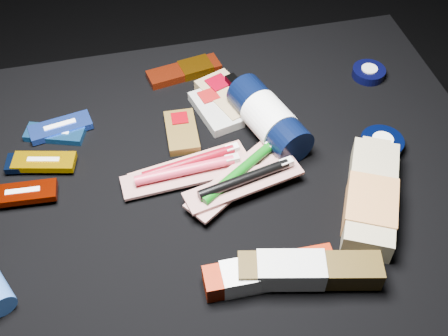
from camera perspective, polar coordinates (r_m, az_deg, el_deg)
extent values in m
plane|color=black|center=(1.29, -0.56, -12.74)|extent=(3.00, 3.00, 0.00)
cube|color=black|center=(1.11, -0.64, -7.91)|extent=(0.98, 0.78, 0.40)
cube|color=#1A528F|center=(1.06, -16.81, 3.34)|extent=(0.11, 0.07, 0.01)
cube|color=white|center=(1.06, -16.82, 3.37)|extent=(0.05, 0.03, 0.01)
cube|color=#2242AF|center=(1.07, -16.26, 3.99)|extent=(0.12, 0.06, 0.01)
cube|color=white|center=(1.07, -16.27, 4.02)|extent=(0.06, 0.02, 0.01)
cube|color=black|center=(1.02, -18.47, 0.55)|extent=(0.11, 0.06, 0.01)
cube|color=silver|center=(1.02, -18.48, 0.58)|extent=(0.05, 0.02, 0.01)
cube|color=#DA9B00|center=(1.01, -17.80, 0.60)|extent=(0.11, 0.06, 0.01)
cube|color=beige|center=(1.01, -17.82, 0.63)|extent=(0.06, 0.02, 0.01)
cube|color=#6A1001|center=(0.97, -19.69, -2.43)|extent=(0.11, 0.05, 0.01)
cube|color=silver|center=(0.97, -19.70, -2.40)|extent=(0.06, 0.01, 0.01)
cube|color=#564017|center=(1.02, -4.32, 3.69)|extent=(0.06, 0.10, 0.02)
cube|color=#6B0007|center=(1.04, -4.51, 4.76)|extent=(0.03, 0.03, 0.02)
cube|color=#ABABA4|center=(1.06, -0.84, 5.95)|extent=(0.09, 0.13, 0.02)
cube|color=maroon|center=(1.08, -1.56, 7.00)|extent=(0.04, 0.04, 0.02)
cube|color=#A08559|center=(1.08, 0.42, 7.23)|extent=(0.11, 0.15, 0.02)
cube|color=#66000E|center=(1.10, -0.60, 8.28)|extent=(0.05, 0.05, 0.02)
cube|color=maroon|center=(1.15, -4.08, 9.78)|extent=(0.15, 0.07, 0.02)
cube|color=#965709|center=(1.15, -2.90, 10.15)|extent=(0.07, 0.06, 0.02)
cylinder|color=black|center=(1.01, 4.56, 5.07)|extent=(0.12, 0.19, 0.07)
cylinder|color=white|center=(1.00, 4.65, 4.92)|extent=(0.09, 0.10, 0.07)
cylinder|color=black|center=(1.07, 1.59, 8.33)|extent=(0.03, 0.03, 0.03)
cube|color=black|center=(1.09, 0.95, 8.75)|extent=(0.03, 0.04, 0.02)
cylinder|color=black|center=(1.18, 14.48, 9.37)|extent=(0.07, 0.07, 0.02)
cylinder|color=beige|center=(1.18, 14.49, 9.42)|extent=(0.03, 0.03, 0.02)
cylinder|color=black|center=(1.04, 15.71, 2.38)|extent=(0.08, 0.08, 0.02)
cylinder|color=white|center=(1.03, 15.73, 2.44)|extent=(0.04, 0.04, 0.02)
cube|color=tan|center=(0.94, 14.71, -2.84)|extent=(0.16, 0.22, 0.04)
cube|color=#BF7D43|center=(0.92, 14.64, -3.88)|extent=(0.11, 0.12, 0.05)
cube|color=tan|center=(1.01, 15.08, 1.87)|extent=(0.05, 0.04, 0.03)
cube|color=silver|center=(0.97, -3.54, 0.10)|extent=(0.21, 0.08, 0.01)
cylinder|color=maroon|center=(0.96, -3.58, 0.57)|extent=(0.17, 0.04, 0.02)
cube|color=white|center=(0.98, 0.83, 1.97)|extent=(0.03, 0.02, 0.01)
cube|color=beige|center=(0.95, -3.97, -0.71)|extent=(0.22, 0.06, 0.01)
cylinder|color=#D1314C|center=(0.94, -4.01, -0.22)|extent=(0.17, 0.03, 0.02)
cube|color=beige|center=(0.95, 0.84, 0.90)|extent=(0.02, 0.02, 0.01)
cube|color=silver|center=(0.94, 1.59, -0.85)|extent=(0.21, 0.16, 0.01)
cylinder|color=#09510D|center=(0.93, 1.61, -0.35)|extent=(0.15, 0.11, 0.02)
cube|color=white|center=(0.97, 4.91, 2.47)|extent=(0.03, 0.03, 0.01)
cube|color=#B6AEAA|center=(0.92, 2.03, -1.57)|extent=(0.21, 0.09, 0.01)
cylinder|color=black|center=(0.91, 2.05, -1.10)|extent=(0.16, 0.05, 0.02)
cube|color=silver|center=(0.94, 6.33, 0.52)|extent=(0.02, 0.02, 0.01)
cube|color=#8B1600|center=(0.83, 4.64, -10.54)|extent=(0.19, 0.05, 0.03)
cube|color=white|center=(0.83, 2.92, -10.82)|extent=(0.09, 0.05, 0.04)
cube|color=#392A0D|center=(0.83, 8.67, -10.27)|extent=(0.21, 0.09, 0.04)
cube|color=beige|center=(0.83, 6.79, -10.27)|extent=(0.11, 0.07, 0.04)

